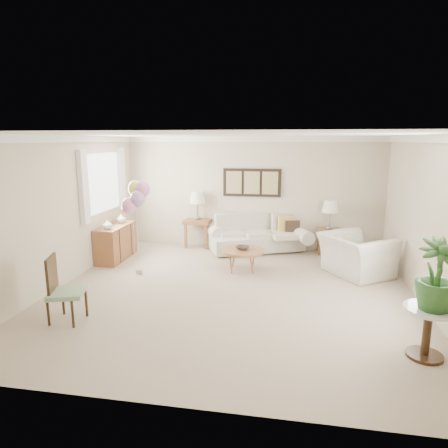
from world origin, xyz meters
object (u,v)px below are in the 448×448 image
object	(u,v)px
coffee_table	(243,251)
balloon_cluster	(136,196)
sofa	(257,236)
accent_chair	(61,288)
armchair	(356,255)

from	to	relation	value
coffee_table	balloon_cluster	world-z (taller)	balloon_cluster
sofa	coffee_table	world-z (taller)	sofa
coffee_table	accent_chair	size ratio (longest dim) A/B	0.90
accent_chair	balloon_cluster	xyz separation A→B (m)	(0.30, 2.10, 1.02)
sofa	balloon_cluster	xyz separation A→B (m)	(-2.06, -2.08, 1.17)
sofa	armchair	bearing A→B (deg)	-34.87
sofa	armchair	distance (m)	2.45
coffee_table	balloon_cluster	bearing A→B (deg)	-164.21
sofa	armchair	xyz separation A→B (m)	(2.01, -1.40, 0.05)
coffee_table	sofa	bearing A→B (deg)	84.71
armchair	sofa	bearing A→B (deg)	21.61
coffee_table	accent_chair	distance (m)	3.45
sofa	coffee_table	bearing A→B (deg)	-95.29
sofa	balloon_cluster	bearing A→B (deg)	-134.75
accent_chair	balloon_cluster	size ratio (longest dim) A/B	0.53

